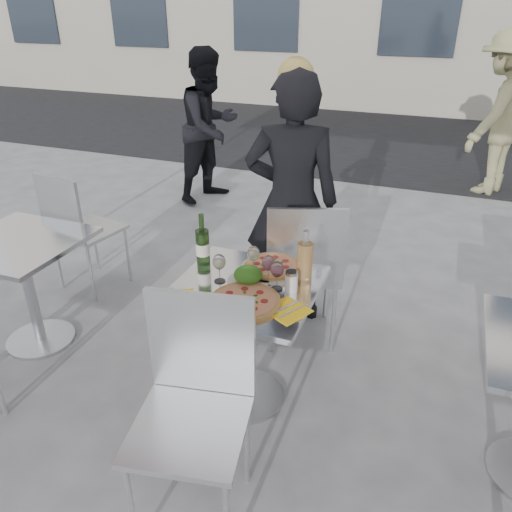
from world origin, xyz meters
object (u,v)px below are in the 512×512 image
(pizza_near, at_px, (245,301))
(napkin_right, at_px, (287,310))
(wineglass_white_a, at_px, (219,263))
(wineglass_red_a, at_px, (269,264))
(chair_far, at_px, (304,264))
(wineglass_white_b, at_px, (253,255))
(carafe, at_px, (305,262))
(sugar_shaker, at_px, (291,281))
(chair_near, at_px, (195,393))
(napkin_left, at_px, (175,299))
(side_chair_lfar, at_px, (76,224))
(woman_diner, at_px, (291,202))
(main_table, at_px, (246,320))
(pedestrian_a, at_px, (210,127))
(pizza_far, at_px, (272,267))
(pedestrian_b, at_px, (500,114))
(salad_plate, at_px, (248,276))
(wine_bottle, at_px, (203,245))
(wineglass_red_b, at_px, (277,270))
(side_table_left, at_px, (25,271))

(pizza_near, height_order, napkin_right, pizza_near)
(wineglass_white_a, relative_size, wineglass_red_a, 1.00)
(chair_far, xyz_separation_m, wineglass_white_b, (-0.15, -0.47, 0.26))
(carafe, height_order, sugar_shaker, carafe)
(chair_near, distance_m, napkin_left, 0.53)
(side_chair_lfar, bearing_deg, woman_diner, -159.46)
(side_chair_lfar, distance_m, wineglass_white_b, 1.73)
(main_table, xyz_separation_m, pedestrian_a, (-1.61, 2.91, 0.28))
(pizza_far, bearing_deg, wineglass_white_a, -133.56)
(main_table, relative_size, pedestrian_b, 0.41)
(main_table, xyz_separation_m, wineglass_white_b, (-0.01, 0.14, 0.32))
(carafe, bearing_deg, wineglass_red_a, -156.35)
(woman_diner, xyz_separation_m, pizza_near, (0.11, -1.10, -0.10))
(salad_plate, xyz_separation_m, carafe, (0.27, 0.11, 0.08))
(carafe, bearing_deg, pizza_near, -124.97)
(chair_far, height_order, carafe, carafe)
(pizza_far, distance_m, wineglass_red_a, 0.17)
(main_table, distance_m, wine_bottle, 0.47)
(wineglass_red_b, height_order, napkin_left, wineglass_red_b)
(sugar_shaker, relative_size, wineglass_white_b, 0.68)
(pedestrian_a, height_order, carafe, pedestrian_a)
(sugar_shaker, height_order, wineglass_red_a, wineglass_red_a)
(main_table, distance_m, pedestrian_b, 4.52)
(woman_diner, bearing_deg, chair_near, 79.05)
(pizza_near, xyz_separation_m, carafe, (0.21, 0.30, 0.11))
(pizza_near, xyz_separation_m, salad_plate, (-0.06, 0.19, 0.03))
(chair_near, height_order, pizza_near, chair_near)
(carafe, bearing_deg, pizza_far, 161.45)
(wine_bottle, relative_size, wineglass_white_b, 1.87)
(chair_near, xyz_separation_m, pedestrian_a, (-1.64, 3.56, 0.22))
(woman_diner, height_order, wine_bottle, woman_diner)
(side_table_left, relative_size, pedestrian_a, 0.46)
(pedestrian_b, xyz_separation_m, napkin_right, (-1.08, -4.44, -0.16))
(main_table, xyz_separation_m, wineglass_white_a, (-0.14, -0.01, 0.32))
(wine_bottle, xyz_separation_m, wineglass_white_b, (0.30, 0.00, -0.00))
(chair_near, relative_size, wineglass_red_a, 6.43)
(salad_plate, bearing_deg, wineglass_red_a, 18.20)
(pedestrian_a, distance_m, pizza_near, 3.48)
(carafe, bearing_deg, napkin_left, -143.80)
(side_table_left, bearing_deg, pizza_far, 7.81)
(pizza_near, relative_size, napkin_left, 1.42)
(pizza_near, bearing_deg, pedestrian_b, 73.78)
(wineglass_red_a, bearing_deg, wineglass_white_b, 147.49)
(sugar_shaker, bearing_deg, pizza_near, -131.46)
(pizza_far, distance_m, wineglass_white_a, 0.32)
(wine_bottle, xyz_separation_m, wineglass_red_a, (0.41, -0.07, -0.00))
(sugar_shaker, bearing_deg, side_table_left, -178.54)
(wineglass_red_a, bearing_deg, chair_far, 85.67)
(main_table, relative_size, pizza_far, 2.21)
(napkin_left, bearing_deg, carafe, 7.08)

